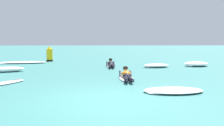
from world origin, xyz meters
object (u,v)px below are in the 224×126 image
object	(u,v)px
surfer_near	(126,76)
channel_marker_buoy	(50,55)
surfer_far	(111,65)
drifting_surfboard	(4,83)

from	to	relation	value
surfer_near	channel_marker_buoy	xyz separation A→B (m)	(-5.05, 9.35, 0.35)
surfer_near	channel_marker_buoy	bearing A→B (deg)	118.36
surfer_far	drifting_surfboard	distance (m)	7.32
surfer_far	channel_marker_buoy	bearing A→B (deg)	136.13
surfer_far	drifting_surfboard	world-z (taller)	surfer_far
surfer_far	channel_marker_buoy	size ratio (longest dim) A/B	2.10
surfer_near	channel_marker_buoy	distance (m)	10.63
surfer_far	surfer_near	bearing A→B (deg)	-84.10
surfer_near	drifting_surfboard	bearing A→B (deg)	-167.13
surfer_near	channel_marker_buoy	world-z (taller)	channel_marker_buoy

